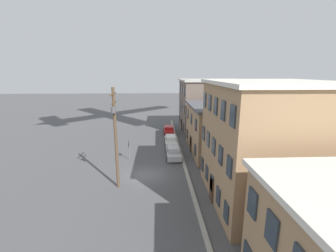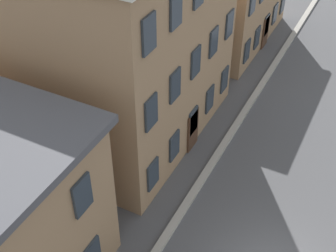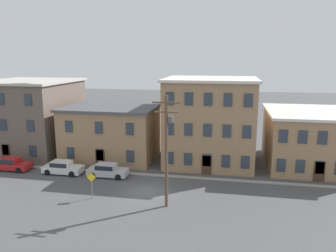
{
  "view_description": "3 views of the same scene",
  "coord_description": "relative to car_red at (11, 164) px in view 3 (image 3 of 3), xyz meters",
  "views": [
    {
      "loc": [
        22.9,
        1.3,
        11.05
      ],
      "look_at": [
        -1.72,
        2.47,
        5.15
      ],
      "focal_mm": 24.0,
      "sensor_mm": 36.0,
      "label": 1
    },
    {
      "loc": [
        -11.32,
        -1.18,
        16.05
      ],
      "look_at": [
        1.12,
        5.19,
        4.69
      ],
      "focal_mm": 50.0,
      "sensor_mm": 36.0,
      "label": 2
    },
    {
      "loc": [
        7.52,
        -28.84,
        12.79
      ],
      "look_at": [
        1.13,
        5.09,
        5.55
      ],
      "focal_mm": 35.0,
      "sensor_mm": 36.0,
      "label": 3
    }
  ],
  "objects": [
    {
      "name": "ground_plane",
      "position": [
        17.07,
        -3.36,
        -0.75
      ],
      "size": [
        200.0,
        200.0,
        0.0
      ],
      "primitive_type": "plane",
      "color": "#4C4C4F"
    },
    {
      "name": "kerb_strip",
      "position": [
        17.07,
        1.14,
        -0.67
      ],
      "size": [
        56.0,
        0.36,
        0.16
      ],
      "primitive_type": "cube",
      "color": "#9E998E",
      "rests_on": "ground_plane"
    },
    {
      "name": "apartment_corner",
      "position": [
        -2.53,
        8.48,
        4.14
      ],
      "size": [
        11.58,
        12.19,
        9.76
      ],
      "color": "#66564C",
      "rests_on": "ground_plane"
    },
    {
      "name": "apartment_midblock",
      "position": [
        9.88,
        7.51,
        2.64
      ],
      "size": [
        11.67,
        10.24,
        6.75
      ],
      "color": "#9E7A56",
      "rests_on": "ground_plane"
    },
    {
      "name": "apartment_far",
      "position": [
        22.39,
        7.15,
        4.47
      ],
      "size": [
        10.9,
        9.53,
        10.41
      ],
      "color": "#9E7A56",
      "rests_on": "ground_plane"
    },
    {
      "name": "apartment_annex",
      "position": [
        34.12,
        8.23,
        2.58
      ],
      "size": [
        10.12,
        11.69,
        6.64
      ],
      "color": "#9E7A56",
      "rests_on": "ground_plane"
    },
    {
      "name": "car_red",
      "position": [
        0.0,
        0.0,
        0.0
      ],
      "size": [
        4.4,
        1.92,
        1.43
      ],
      "color": "#B21E1E",
      "rests_on": "ground_plane"
    },
    {
      "name": "car_white",
      "position": [
        6.48,
        -0.03,
        0.0
      ],
      "size": [
        4.4,
        1.92,
        1.43
      ],
      "color": "silver",
      "rests_on": "ground_plane"
    },
    {
      "name": "car_silver",
      "position": [
        11.77,
        0.0,
        0.0
      ],
      "size": [
        4.4,
        1.92,
        1.43
      ],
      "color": "#B7B7BC",
      "rests_on": "ground_plane"
    },
    {
      "name": "caution_sign",
      "position": [
        12.48,
        -5.76,
        1.0
      ],
      "size": [
        1.0,
        0.08,
        2.61
      ],
      "color": "slate",
      "rests_on": "ground_plane"
    },
    {
      "name": "utility_pole",
      "position": [
        19.55,
        -6.01,
        4.73
      ],
      "size": [
        2.4,
        0.44,
        9.76
      ],
      "color": "brown",
      "rests_on": "ground_plane"
    }
  ]
}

